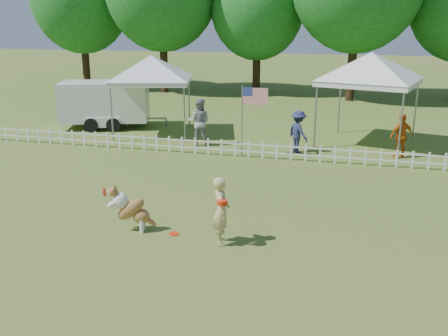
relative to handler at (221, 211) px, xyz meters
name	(u,v)px	position (x,y,z in m)	size (l,w,h in m)	color
ground	(196,239)	(-0.61, 0.06, -0.77)	(120.00, 120.00, 0.00)	#44621F
picket_fence	(256,150)	(-0.61, 7.06, -0.47)	(22.00, 0.08, 0.60)	silver
handler	(221,211)	(0.00, 0.00, 0.00)	(0.56, 0.37, 1.53)	tan
dog	(132,209)	(-2.17, 0.11, -0.22)	(1.06, 0.35, 1.10)	brown
frisbee_on_turf	(174,234)	(-1.18, 0.19, -0.76)	(0.23, 0.23, 0.02)	red
canopy_tent_left	(152,96)	(-5.56, 9.72, 0.85)	(3.12, 3.12, 3.23)	white
canopy_tent_right	(368,100)	(3.16, 10.12, 0.97)	(3.36, 3.36, 3.47)	white
cargo_trailer	(105,104)	(-8.16, 10.43, 0.28)	(4.75, 2.09, 2.09)	white
flag_pole	(242,121)	(-1.15, 7.20, 0.50)	(0.97, 0.10, 2.52)	gray
spectator_a	(199,122)	(-3.10, 8.37, 0.14)	(0.89, 0.69, 1.82)	gray
spectator_b	(298,132)	(0.74, 8.23, 0.01)	(1.00, 0.58, 1.55)	navy
spectator_c	(401,136)	(4.34, 8.42, 0.02)	(0.92, 0.38, 1.57)	orange
tree_far_left	(81,6)	(-15.61, 22.06, 4.73)	(6.60, 6.60, 11.00)	#1B5F1F
tree_center_left	(257,15)	(-3.61, 22.56, 4.13)	(6.00, 6.00, 9.80)	#1B5F1F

